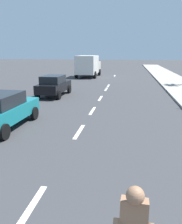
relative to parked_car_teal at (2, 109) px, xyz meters
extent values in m
plane|color=#38383A|center=(3.49, 8.64, -0.84)|extent=(160.00, 160.00, 0.00)
cube|color=white|center=(3.49, -5.06, -0.83)|extent=(0.16, 1.80, 0.01)
cube|color=white|center=(3.49, 0.01, -0.83)|extent=(0.16, 1.80, 0.01)
cube|color=white|center=(3.49, 3.62, -0.83)|extent=(0.16, 1.80, 0.01)
cube|color=white|center=(3.49, 7.31, -0.83)|extent=(0.16, 1.80, 0.01)
cube|color=white|center=(3.49, 11.52, -0.83)|extent=(0.16, 1.80, 0.01)
cube|color=white|center=(3.49, 13.68, -0.83)|extent=(0.16, 1.80, 0.01)
cube|color=white|center=(3.49, 23.51, -0.83)|extent=(0.16, 1.80, 0.01)
cube|color=#9E7051|center=(5.64, -6.60, 0.44)|extent=(0.35, 0.33, 0.63)
sphere|color=#9E7051|center=(5.64, -6.66, 0.87)|extent=(0.22, 0.22, 0.22)
cube|color=#14727A|center=(0.00, 0.06, -0.15)|extent=(1.80, 4.14, 0.64)
cylinder|color=black|center=(-0.84, 1.47, -0.52)|extent=(0.19, 0.64, 0.64)
cylinder|color=black|center=(0.89, 1.44, -0.52)|extent=(0.19, 0.64, 0.64)
cylinder|color=black|center=(0.84, -1.36, -0.52)|extent=(0.19, 0.64, 0.64)
cube|color=black|center=(-0.15, 7.76, -0.15)|extent=(1.73, 3.91, 0.64)
cube|color=black|center=(-0.16, 7.57, 0.45)|extent=(1.49, 2.05, 0.56)
cylinder|color=black|center=(-0.92, 9.10, -0.52)|extent=(0.20, 0.64, 0.64)
cylinder|color=black|center=(0.70, 9.05, -0.52)|extent=(0.20, 0.64, 0.64)
cylinder|color=black|center=(-1.00, 6.47, -0.52)|extent=(0.20, 0.64, 0.64)
cylinder|color=black|center=(0.62, 6.42, -0.52)|extent=(0.20, 0.64, 0.64)
cube|color=beige|center=(0.10, 23.83, 0.36)|extent=(2.45, 2.39, 1.40)
cube|color=silver|center=(0.04, 20.84, 0.81)|extent=(2.48, 4.21, 2.30)
cylinder|color=black|center=(-1.10, 23.72, -0.39)|extent=(0.30, 0.91, 0.90)
cylinder|color=black|center=(1.30, 23.67, -0.39)|extent=(0.30, 0.91, 0.90)
cylinder|color=black|center=(-1.18, 19.82, -0.39)|extent=(0.30, 0.91, 0.90)
cylinder|color=black|center=(1.22, 19.77, -0.39)|extent=(0.30, 0.91, 0.90)
camera|label=1|loc=(5.51, -9.02, 2.49)|focal=36.68mm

